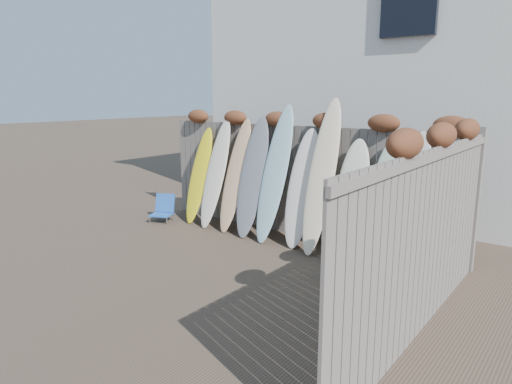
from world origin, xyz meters
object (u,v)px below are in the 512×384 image
Objects in this scene: beach_chair at (163,209)px; surfboard_0 at (199,175)px; wooden_crate at (387,271)px; lattice_panel at (450,232)px.

surfboard_0 is at bearing 35.42° from beach_chair.
beach_chair is 1.03m from surfboard_0.
surfboard_0 is (-4.44, 1.24, 0.57)m from wooden_crate.
beach_chair is 0.33× the size of lattice_panel.
surfboard_0 is at bearing 173.40° from lattice_panel.
lattice_panel is (5.61, -0.19, 0.59)m from beach_chair.
wooden_crate is at bearing -12.46° from surfboard_0.
wooden_crate reaches higher than beach_chair.
beach_chair is 5.12m from wooden_crate.
lattice_panel is 0.85× the size of surfboard_0.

